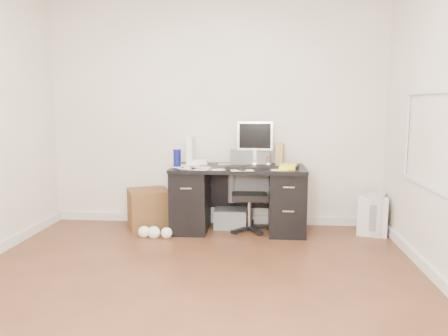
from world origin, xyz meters
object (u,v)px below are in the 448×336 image
(pc_tower, at_px, (375,213))
(wicker_basket, at_px, (149,208))
(lcd_monitor, at_px, (255,143))
(desk, at_px, (238,197))
(keyboard, at_px, (248,167))
(office_chair, at_px, (250,191))

(pc_tower, bearing_deg, wicker_basket, -157.11)
(lcd_monitor, distance_m, pc_tower, 1.58)
(desk, relative_size, keyboard, 3.01)
(desk, distance_m, pc_tower, 1.56)
(desk, relative_size, wicker_basket, 3.32)
(desk, bearing_deg, keyboard, -51.38)
(desk, relative_size, lcd_monitor, 2.91)
(desk, height_order, keyboard, keyboard)
(pc_tower, bearing_deg, keyboard, -148.57)
(desk, height_order, wicker_basket, desk)
(pc_tower, relative_size, wicker_basket, 0.98)
(keyboard, xyz_separation_m, wicker_basket, (-1.18, 0.21, -0.54))
(wicker_basket, bearing_deg, lcd_monitor, 3.05)
(lcd_monitor, distance_m, keyboard, 0.38)
(lcd_monitor, height_order, wicker_basket, lcd_monitor)
(lcd_monitor, height_order, keyboard, lcd_monitor)
(lcd_monitor, distance_m, wicker_basket, 1.47)
(lcd_monitor, relative_size, office_chair, 0.56)
(lcd_monitor, bearing_deg, keyboard, -101.27)
(keyboard, xyz_separation_m, pc_tower, (1.44, 0.22, -0.54))
(office_chair, relative_size, pc_tower, 2.09)
(keyboard, bearing_deg, lcd_monitor, 69.77)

